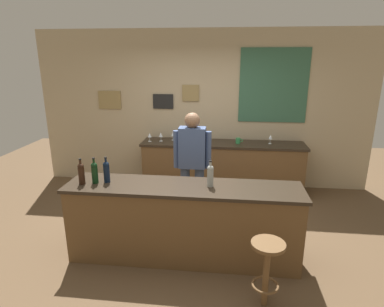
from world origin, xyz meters
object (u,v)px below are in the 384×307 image
Objects in this scene: bar_stool at (267,263)px; coffee_mug at (238,141)px; wine_bottle_b at (95,172)px; wine_bottle_d at (210,175)px; wine_glass_d at (206,136)px; bartender at (192,162)px; wine_bottle_a at (81,173)px; wine_glass_a at (150,135)px; wine_glass_c at (173,134)px; wine_glass_e at (270,137)px; wine_bottle_c at (106,171)px; wine_glass_b at (161,135)px.

coffee_mug reaches higher than bar_stool.
wine_bottle_b is 1.00× the size of wine_bottle_d.
bartender is at bearing -94.73° from wine_glass_d.
wine_bottle_a is 1.97× the size of wine_glass_a.
bar_stool is 5.44× the size of coffee_mug.
wine_glass_a is 1.54m from coffee_mug.
wine_bottle_b is (0.14, 0.05, 0.00)m from wine_bottle_a.
wine_glass_c is (0.54, 2.17, -0.05)m from wine_bottle_b.
wine_glass_a is 1.24× the size of coffee_mug.
wine_glass_d is (0.60, -0.06, 0.00)m from wine_glass_c.
bartender is 10.45× the size of wine_glass_e.
wine_glass_d is (1.28, 2.16, -0.05)m from wine_bottle_a.
wine_bottle_a and wine_bottle_c have the same top height.
bartender is 1.40m from wine_glass_b.
wine_bottle_b is 0.13m from wine_bottle_c.
wine_glass_d is at bearing -5.45° from wine_glass_c.
wine_bottle_a is 1.00× the size of wine_bottle_c.
wine_bottle_a is 1.97× the size of wine_glass_b.
wine_glass_a is 0.20m from wine_glass_b.
wine_glass_d and wine_glass_e have the same top height.
wine_bottle_c is 1.00× the size of wine_bottle_d.
bar_stool is at bearing -60.07° from wine_glass_b.
wine_glass_c is (-1.38, 2.84, 0.55)m from bar_stool.
wine_glass_d reaches higher than coffee_mug.
wine_bottle_a is 1.97× the size of wine_glass_d.
coffee_mug is (1.15, -0.10, -0.06)m from wine_glass_c.
wine_bottle_d reaches higher than wine_glass_a.
wine_glass_d is at bearing 2.80° from wine_glass_b.
wine_glass_b and wine_glass_c have the same top height.
wine_bottle_a reaches higher than wine_glass_e.
wine_bottle_a is (-1.17, -0.91, 0.12)m from bartender.
wine_glass_e is at bearing 83.52° from bar_stool.
wine_glass_b is 1.00× the size of wine_glass_d.
wine_glass_c is at bearing 73.03° from wine_bottle_a.
wine_bottle_c is 1.97× the size of wine_glass_c.
bartender is at bearing -60.18° from wine_glass_b.
wine_glass_a is 0.99m from wine_glass_d.
wine_bottle_a is 2.45× the size of coffee_mug.
wine_glass_b is at bearing -154.36° from wine_glass_c.
wine_bottle_c is at bearing -90.62° from wine_glass_a.
wine_glass_e is at bearing -1.58° from wine_glass_c.
wine_glass_c is 0.60m from wine_glass_d.
wine_glass_b is 1.24× the size of coffee_mug.
wine_bottle_c is (0.26, 0.09, 0.00)m from wine_bottle_a.
coffee_mug is (1.83, 2.12, -0.11)m from wine_bottle_a.
wine_bottle_b is 2.68m from coffee_mug.
bar_stool is 4.39× the size of wine_glass_d.
wine_bottle_d is (1.33, 0.05, 0.00)m from wine_bottle_b.
wine_bottle_c is at bearing 19.40° from wine_bottle_a.
wine_bottle_b is 1.97× the size of wine_glass_a.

